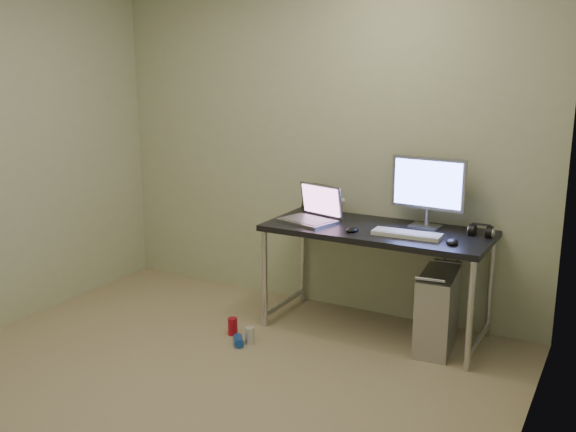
{
  "coord_description": "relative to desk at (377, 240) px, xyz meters",
  "views": [
    {
      "loc": [
        2.11,
        -2.57,
        1.84
      ],
      "look_at": [
        0.12,
        1.07,
        0.85
      ],
      "focal_mm": 40.0,
      "sensor_mm": 36.0,
      "label": 1
    }
  ],
  "objects": [
    {
      "name": "cable_b",
      "position": [
        0.5,
        0.26,
        -0.29
      ],
      "size": [
        0.02,
        0.11,
        0.71
      ],
      "primitive_type": "cylinder",
      "rotation": [
        0.14,
        0.0,
        0.09
      ],
      "color": "black",
      "rests_on": "ground"
    },
    {
      "name": "mouse_left",
      "position": [
        -0.11,
        -0.17,
        0.1
      ],
      "size": [
        0.09,
        0.12,
        0.04
      ],
      "primitive_type": "ellipsoid",
      "rotation": [
        0.0,
        0.0,
        -0.2
      ],
      "color": "black",
      "rests_on": "desk"
    },
    {
      "name": "wall_right",
      "position": [
        1.13,
        -1.42,
        0.58
      ],
      "size": [
        0.02,
        3.5,
        2.5
      ],
      "primitive_type": "cube",
      "color": "beige",
      "rests_on": "ground"
    },
    {
      "name": "cable_a",
      "position": [
        0.41,
        0.28,
        -0.27
      ],
      "size": [
        0.01,
        0.16,
        0.69
      ],
      "primitive_type": "cylinder",
      "rotation": [
        0.21,
        0.0,
        0.0
      ],
      "color": "black",
      "rests_on": "ground"
    },
    {
      "name": "mouse_right",
      "position": [
        0.55,
        -0.15,
        0.1
      ],
      "size": [
        0.1,
        0.13,
        0.04
      ],
      "primitive_type": "ellipsoid",
      "rotation": [
        0.0,
        0.0,
        0.26
      ],
      "color": "black",
      "rests_on": "desk"
    },
    {
      "name": "headphones",
      "position": [
        0.66,
        0.13,
        0.11
      ],
      "size": [
        0.15,
        0.09,
        0.1
      ],
      "rotation": [
        0.0,
        0.0,
        -0.02
      ],
      "color": "black",
      "rests_on": "desk"
    },
    {
      "name": "keyboard",
      "position": [
        0.24,
        -0.11,
        0.1
      ],
      "size": [
        0.45,
        0.16,
        0.03
      ],
      "primitive_type": "cube",
      "rotation": [
        0.0,
        0.0,
        0.04
      ],
      "color": "white",
      "rests_on": "desk"
    },
    {
      "name": "wall_back",
      "position": [
        -0.62,
        0.33,
        0.58
      ],
      "size": [
        3.5,
        0.02,
        2.5
      ],
      "primitive_type": "cube",
      "color": "beige",
      "rests_on": "ground"
    },
    {
      "name": "webcam",
      "position": [
        -0.37,
        0.23,
        0.18
      ],
      "size": [
        0.05,
        0.04,
        0.13
      ],
      "rotation": [
        0.0,
        0.0,
        -0.18
      ],
      "color": "silver",
      "rests_on": "desk"
    },
    {
      "name": "can_red",
      "position": [
        -0.84,
        -0.53,
        -0.61
      ],
      "size": [
        0.08,
        0.08,
        0.12
      ],
      "primitive_type": "cylinder",
      "rotation": [
        0.0,
        0.0,
        -0.22
      ],
      "color": "#B31123",
      "rests_on": "ground"
    },
    {
      "name": "floor",
      "position": [
        -0.62,
        -1.42,
        -0.67
      ],
      "size": [
        3.5,
        3.5,
        0.0
      ],
      "primitive_type": "plane",
      "color": "tan",
      "rests_on": "ground"
    },
    {
      "name": "tower_computer",
      "position": [
        0.46,
        -0.06,
        -0.41
      ],
      "size": [
        0.27,
        0.52,
        0.55
      ],
      "rotation": [
        0.0,
        0.0,
        0.11
      ],
      "color": "#BBBBC0",
      "rests_on": "ground"
    },
    {
      "name": "desk",
      "position": [
        0.0,
        0.0,
        0.0
      ],
      "size": [
        1.52,
        0.67,
        0.75
      ],
      "color": "black",
      "rests_on": "ground"
    },
    {
      "name": "can_blue",
      "position": [
        -0.71,
        -0.66,
        -0.64
      ],
      "size": [
        0.12,
        0.13,
        0.06
      ],
      "primitive_type": "cylinder",
      "rotation": [
        1.57,
        0.0,
        0.67
      ],
      "color": "blue",
      "rests_on": "ground"
    },
    {
      "name": "picture_frame",
      "position": [
        -0.62,
        0.31,
        0.18
      ],
      "size": [
        0.26,
        0.15,
        0.2
      ],
      "primitive_type": "cube",
      "rotation": [
        -0.21,
        0.0,
        -0.33
      ],
      "color": "black",
      "rests_on": "desk"
    },
    {
      "name": "laptop",
      "position": [
        -0.47,
        -0.03,
        0.14
      ],
      "size": [
        0.43,
        0.39,
        0.26
      ],
      "rotation": [
        0.0,
        0.0,
        -0.27
      ],
      "color": "#A2A2A9",
      "rests_on": "desk"
    },
    {
      "name": "monitor",
      "position": [
        0.28,
        0.18,
        0.36
      ],
      "size": [
        0.51,
        0.16,
        0.48
      ],
      "rotation": [
        0.0,
        0.0,
        -0.07
      ],
      "color": "#A2A2A9",
      "rests_on": "desk"
    },
    {
      "name": "can_white",
      "position": [
        -0.66,
        -0.6,
        -0.61
      ],
      "size": [
        0.08,
        0.08,
        0.11
      ],
      "primitive_type": "cylinder",
      "rotation": [
        0.0,
        0.0,
        -0.21
      ],
      "color": "silver",
      "rests_on": "ground"
    }
  ]
}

